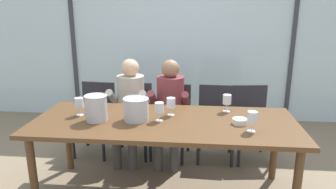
% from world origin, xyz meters
% --- Properties ---
extents(ground, '(14.00, 14.00, 0.00)m').
position_xyz_m(ground, '(0.00, 1.00, 0.00)').
color(ground, '#847056').
extents(window_glass_panel, '(7.62, 0.03, 2.60)m').
position_xyz_m(window_glass_panel, '(0.00, 2.23, 1.30)').
color(window_glass_panel, silver).
rests_on(window_glass_panel, ground).
extents(window_mullion_left, '(0.06, 0.06, 2.60)m').
position_xyz_m(window_mullion_left, '(-1.72, 2.21, 1.30)').
color(window_mullion_left, '#38383D').
rests_on(window_mullion_left, ground).
extents(window_mullion_right, '(0.06, 0.06, 2.60)m').
position_xyz_m(window_mullion_right, '(1.72, 2.21, 1.30)').
color(window_mullion_right, '#38383D').
rests_on(window_mullion_right, ground).
extents(hillside_vineyard, '(13.62, 2.40, 1.95)m').
position_xyz_m(hillside_vineyard, '(0.00, 5.94, 0.98)').
color(hillside_vineyard, '#568942').
rests_on(hillside_vineyard, ground).
extents(dining_table, '(2.42, 0.97, 0.76)m').
position_xyz_m(dining_table, '(0.00, 0.00, 0.69)').
color(dining_table, brown).
rests_on(dining_table, ground).
extents(chair_near_curtain, '(0.48, 0.48, 0.87)m').
position_xyz_m(chair_near_curtain, '(-0.95, 0.88, 0.50)').
color(chair_near_curtain, '#232328').
rests_on(chair_near_curtain, ground).
extents(chair_left_of_center, '(0.44, 0.44, 0.87)m').
position_xyz_m(chair_left_of_center, '(-0.48, 0.89, 0.50)').
color(chair_left_of_center, '#232328').
rests_on(chair_left_of_center, ground).
extents(chair_center, '(0.50, 0.50, 0.87)m').
position_xyz_m(chair_center, '(-0.00, 0.89, 0.50)').
color(chair_center, '#232328').
rests_on(chair_center, ground).
extents(chair_right_of_center, '(0.45, 0.45, 0.87)m').
position_xyz_m(chair_right_of_center, '(0.52, 0.88, 0.50)').
color(chair_right_of_center, '#232328').
rests_on(chair_right_of_center, ground).
extents(chair_near_window_right, '(0.49, 0.49, 0.87)m').
position_xyz_m(chair_near_window_right, '(0.94, 0.90, 0.50)').
color(chair_near_window_right, '#232328').
rests_on(chair_near_window_right, ground).
extents(person_beige_jumper, '(0.46, 0.61, 1.19)m').
position_xyz_m(person_beige_jumper, '(-0.49, 0.76, 0.68)').
color(person_beige_jumper, '#B7AD9E').
rests_on(person_beige_jumper, ground).
extents(person_maroon_top, '(0.47, 0.62, 1.19)m').
position_xyz_m(person_maroon_top, '(-0.02, 0.76, 0.68)').
color(person_maroon_top, brown).
rests_on(person_maroon_top, ground).
extents(ice_bucket_primary, '(0.24, 0.24, 0.21)m').
position_xyz_m(ice_bucket_primary, '(-0.26, -0.01, 0.86)').
color(ice_bucket_primary, '#B7B7BC').
rests_on(ice_bucket_primary, dining_table).
extents(ice_bucket_secondary, '(0.21, 0.21, 0.24)m').
position_xyz_m(ice_bucket_secondary, '(-0.62, -0.06, 0.88)').
color(ice_bucket_secondary, '#B7B7BC').
rests_on(ice_bucket_secondary, dining_table).
extents(tasting_bowl, '(0.13, 0.13, 0.05)m').
position_xyz_m(tasting_bowl, '(0.68, -0.03, 0.78)').
color(tasting_bowl, silver).
rests_on(tasting_bowl, dining_table).
extents(wine_glass_by_left_taster, '(0.08, 0.08, 0.17)m').
position_xyz_m(wine_glass_by_left_taster, '(0.05, 0.15, 0.88)').
color(wine_glass_by_left_taster, silver).
rests_on(wine_glass_by_left_taster, dining_table).
extents(wine_glass_near_bucket, '(0.08, 0.08, 0.17)m').
position_xyz_m(wine_glass_near_bucket, '(0.75, -0.19, 0.87)').
color(wine_glass_near_bucket, silver).
rests_on(wine_glass_near_bucket, dining_table).
extents(wine_glass_center_pour, '(0.08, 0.08, 0.17)m').
position_xyz_m(wine_glass_center_pour, '(-0.04, -0.02, 0.87)').
color(wine_glass_center_pour, silver).
rests_on(wine_glass_center_pour, dining_table).
extents(wine_glass_by_right_taster, '(0.08, 0.08, 0.17)m').
position_xyz_m(wine_glass_by_right_taster, '(-0.82, 0.06, 0.87)').
color(wine_glass_by_right_taster, silver).
rests_on(wine_glass_by_right_taster, dining_table).
extents(wine_glass_spare_empty, '(0.08, 0.08, 0.17)m').
position_xyz_m(wine_glass_spare_empty, '(0.59, 0.31, 0.88)').
color(wine_glass_spare_empty, silver).
rests_on(wine_glass_spare_empty, dining_table).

